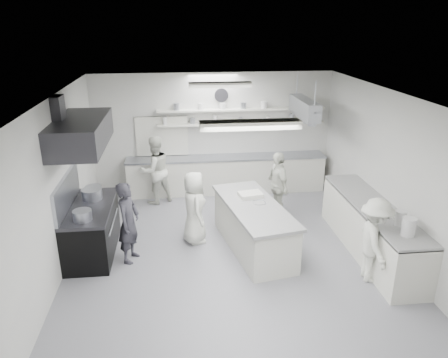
{
  "coord_description": "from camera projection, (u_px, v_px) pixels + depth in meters",
  "views": [
    {
      "loc": [
        -0.95,
        -7.14,
        4.21
      ],
      "look_at": [
        -0.06,
        0.6,
        1.31
      ],
      "focal_mm": 34.55,
      "sensor_mm": 36.0,
      "label": 1
    }
  ],
  "objects": [
    {
      "name": "right_counter",
      "position": [
        371.0,
        230.0,
        8.15
      ],
      "size": [
        0.74,
        3.3,
        0.94
      ],
      "primitive_type": "cube",
      "color": "silver",
      "rests_on": "floor"
    },
    {
      "name": "ceiling",
      "position": [
        232.0,
        96.0,
        7.17
      ],
      "size": [
        6.0,
        7.0,
        0.02
      ],
      "primitive_type": "cube",
      "color": "silver",
      "rests_on": "wall_back"
    },
    {
      "name": "wall_front",
      "position": [
        275.0,
        299.0,
        4.43
      ],
      "size": [
        6.0,
        0.04,
        3.0
      ],
      "primitive_type": "cube",
      "color": "beige",
      "rests_on": "floor"
    },
    {
      "name": "wall_left",
      "position": [
        58.0,
        188.0,
        7.37
      ],
      "size": [
        0.04,
        7.0,
        3.0
      ],
      "primitive_type": "cube",
      "color": "beige",
      "rests_on": "floor"
    },
    {
      "name": "cook_island_right",
      "position": [
        277.0,
        185.0,
        9.5
      ],
      "size": [
        0.52,
        0.95,
        1.53
      ],
      "primitive_type": "imported",
      "rotation": [
        0.0,
        0.0,
        -1.39
      ],
      "color": "silver",
      "rests_on": "floor"
    },
    {
      "name": "cook_stove",
      "position": [
        129.0,
        222.0,
        7.78
      ],
      "size": [
        0.52,
        0.64,
        1.53
      ],
      "primitive_type": "imported",
      "rotation": [
        0.0,
        0.0,
        1.25
      ],
      "color": "#2D2C34",
      "rests_on": "floor"
    },
    {
      "name": "back_counter",
      "position": [
        226.0,
        174.0,
        11.07
      ],
      "size": [
        5.0,
        0.6,
        0.92
      ],
      "primitive_type": "cube",
      "color": "silver",
      "rests_on": "floor"
    },
    {
      "name": "pot_rack",
      "position": [
        304.0,
        108.0,
        9.86
      ],
      "size": [
        0.3,
        1.6,
        0.4
      ],
      "primitive_type": "cube",
      "color": "#9C9FAB",
      "rests_on": "ceiling"
    },
    {
      "name": "wall_right",
      "position": [
        391.0,
        174.0,
        8.01
      ],
      "size": [
        0.04,
        7.0,
        3.0
      ],
      "primitive_type": "cube",
      "color": "beige",
      "rests_on": "floor"
    },
    {
      "name": "cook_right",
      "position": [
        374.0,
        240.0,
        7.18
      ],
      "size": [
        0.69,
        1.03,
        1.49
      ],
      "primitive_type": "imported",
      "rotation": [
        0.0,
        0.0,
        1.42
      ],
      "color": "silver",
      "rests_on": "floor"
    },
    {
      "name": "prep_island",
      "position": [
        253.0,
        228.0,
        8.31
      ],
      "size": [
        1.3,
        2.46,
        0.86
      ],
      "primitive_type": "cube",
      "rotation": [
        0.0,
        0.0,
        0.19
      ],
      "color": "silver",
      "rests_on": "floor"
    },
    {
      "name": "light_fixture_rear",
      "position": [
        220.0,
        85.0,
        8.87
      ],
      "size": [
        1.3,
        0.25,
        0.1
      ],
      "primitive_type": "cube",
      "color": "silver",
      "rests_on": "ceiling"
    },
    {
      "name": "stove",
      "position": [
        92.0,
        231.0,
        8.15
      ],
      "size": [
        0.8,
        1.8,
        0.9
      ],
      "primitive_type": "cube",
      "color": "black",
      "rests_on": "floor"
    },
    {
      "name": "cook_back",
      "position": [
        155.0,
        170.0,
        10.27
      ],
      "size": [
        1.01,
        0.94,
        1.65
      ],
      "primitive_type": "imported",
      "rotation": [
        0.0,
        0.0,
        -2.62
      ],
      "color": "silver",
      "rests_on": "floor"
    },
    {
      "name": "floor",
      "position": [
        231.0,
        255.0,
        8.22
      ],
      "size": [
        6.0,
        7.0,
        0.02
      ],
      "primitive_type": "cube",
      "color": "gray",
      "rests_on": "ground"
    },
    {
      "name": "shelf_upper",
      "position": [
        242.0,
        110.0,
        10.7
      ],
      "size": [
        4.2,
        0.26,
        0.04
      ],
      "primitive_type": "cube",
      "color": "silver",
      "rests_on": "wall_back"
    },
    {
      "name": "cook_island_left",
      "position": [
        194.0,
        208.0,
        8.46
      ],
      "size": [
        0.58,
        0.79,
        1.47
      ],
      "primitive_type": "imported",
      "rotation": [
        0.0,
        0.0,
        1.74
      ],
      "color": "silver",
      "rests_on": "floor"
    },
    {
      "name": "shelf_lower",
      "position": [
        241.0,
        123.0,
        10.82
      ],
      "size": [
        4.2,
        0.26,
        0.04
      ],
      "primitive_type": "cube",
      "color": "silver",
      "rests_on": "wall_back"
    },
    {
      "name": "bowl_island_b",
      "position": [
        249.0,
        196.0,
        8.63
      ],
      "size": [
        0.2,
        0.2,
        0.05
      ],
      "primitive_type": "imported",
      "rotation": [
        0.0,
        0.0,
        -0.15
      ],
      "color": "silver",
      "rests_on": "prep_island"
    },
    {
      "name": "bowl_right",
      "position": [
        399.0,
        220.0,
        7.41
      ],
      "size": [
        0.26,
        0.26,
        0.06
      ],
      "primitive_type": "imported",
      "rotation": [
        0.0,
        0.0,
        0.11
      ],
      "color": "silver",
      "rests_on": "right_counter"
    },
    {
      "name": "wall_back",
      "position": [
        213.0,
        133.0,
        10.95
      ],
      "size": [
        6.0,
        0.04,
        3.0
      ],
      "primitive_type": "cube",
      "color": "beige",
      "rests_on": "floor"
    },
    {
      "name": "stove_pot",
      "position": [
        92.0,
        195.0,
        8.26
      ],
      "size": [
        0.38,
        0.38,
        0.25
      ],
      "primitive_type": "cylinder",
      "color": "#9C9FAB",
      "rests_on": "stove"
    },
    {
      "name": "light_fixture_front",
      "position": [
        250.0,
        125.0,
        5.51
      ],
      "size": [
        1.3,
        0.25,
        0.1
      ],
      "primitive_type": "cube",
      "color": "silver",
      "rests_on": "ceiling"
    },
    {
      "name": "wall_clock",
      "position": [
        221.0,
        95.0,
        10.6
      ],
      "size": [
        0.32,
        0.05,
        0.32
      ],
      "primitive_type": "cylinder",
      "rotation": [
        1.57,
        0.0,
        0.0
      ],
      "color": "white",
      "rests_on": "wall_back"
    },
    {
      "name": "exhaust_hood",
      "position": [
        80.0,
        133.0,
        7.49
      ],
      "size": [
        0.85,
        2.0,
        0.5
      ],
      "primitive_type": "cube",
      "color": "#2B2B30",
      "rests_on": "wall_left"
    },
    {
      "name": "pass_through_window",
      "position": [
        162.0,
        136.0,
        10.81
      ],
      "size": [
        1.3,
        0.04,
        1.0
      ],
      "primitive_type": "cube",
      "color": "black",
      "rests_on": "wall_back"
    },
    {
      "name": "bowl_island_a",
      "position": [
        259.0,
        204.0,
        8.25
      ],
      "size": [
        0.27,
        0.27,
        0.06
      ],
      "primitive_type": "imported",
      "rotation": [
        0.0,
        0.0,
        0.09
      ],
      "color": "#9C9FAB",
      "rests_on": "prep_island"
    }
  ]
}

